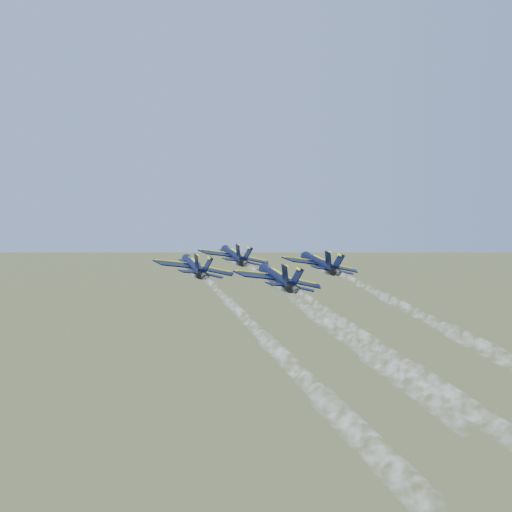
{
  "coord_description": "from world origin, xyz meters",
  "views": [
    {
      "loc": [
        0.11,
        -97.26,
        120.17
      ],
      "look_at": [
        2.33,
        5.69,
        107.18
      ],
      "focal_mm": 50.0,
      "sensor_mm": 36.0,
      "label": 1
    }
  ],
  "objects_px": {
    "jet_lead": "(233,255)",
    "jet_left": "(193,266)",
    "jet_slot": "(276,277)",
    "jet_right": "(318,263)"
  },
  "relations": [
    {
      "from": "jet_lead",
      "to": "jet_right",
      "type": "relative_size",
      "value": 1.0
    },
    {
      "from": "jet_lead",
      "to": "jet_left",
      "type": "height_order",
      "value": "same"
    },
    {
      "from": "jet_lead",
      "to": "jet_right",
      "type": "xyz_separation_m",
      "value": [
        12.53,
        -9.17,
        0.0
      ]
    },
    {
      "from": "jet_lead",
      "to": "jet_slot",
      "type": "distance_m",
      "value": 23.33
    },
    {
      "from": "jet_lead",
      "to": "jet_left",
      "type": "xyz_separation_m",
      "value": [
        -5.52,
        -12.14,
        0.0
      ]
    },
    {
      "from": "jet_lead",
      "to": "jet_slot",
      "type": "relative_size",
      "value": 1.0
    },
    {
      "from": "jet_left",
      "to": "jet_slot",
      "type": "distance_m",
      "value": 15.35
    },
    {
      "from": "jet_left",
      "to": "jet_right",
      "type": "bearing_deg",
      "value": -4.91
    },
    {
      "from": "jet_lead",
      "to": "jet_left",
      "type": "distance_m",
      "value": 13.34
    },
    {
      "from": "jet_lead",
      "to": "jet_right",
      "type": "bearing_deg",
      "value": -50.44
    }
  ]
}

